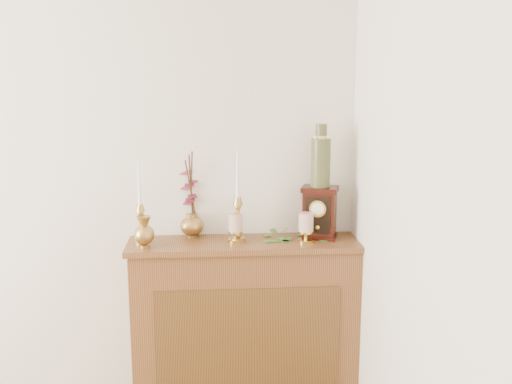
{
  "coord_description": "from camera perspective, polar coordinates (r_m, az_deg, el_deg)",
  "views": [
    {
      "loc": [
        1.23,
        -0.94,
        1.81
      ],
      "look_at": [
        1.45,
        2.05,
        1.2
      ],
      "focal_mm": 42.0,
      "sensor_mm": 36.0,
      "label": 1
    }
  ],
  "objects": [
    {
      "name": "bud_vase",
      "position": [
        3.08,
        -10.6,
        -3.81
      ],
      "size": [
        0.1,
        0.1,
        0.17
      ],
      "rotation": [
        0.0,
        0.0,
        -0.35
      ],
      "color": "#AA8744",
      "rests_on": "console_shelf"
    },
    {
      "name": "candlestick_center",
      "position": [
        3.13,
        -1.74,
        -1.92
      ],
      "size": [
        0.08,
        0.08,
        0.49
      ],
      "rotation": [
        0.0,
        0.0,
        -0.1
      ],
      "color": "#AA8744",
      "rests_on": "console_shelf"
    },
    {
      "name": "pillar_candle_right",
      "position": [
        3.14,
        4.78,
        -3.24
      ],
      "size": [
        0.09,
        0.09,
        0.17
      ],
      "rotation": [
        0.0,
        0.0,
        0.05
      ],
      "color": "gold",
      "rests_on": "console_shelf"
    },
    {
      "name": "console_shelf",
      "position": [
        3.34,
        -1.0,
        -12.84
      ],
      "size": [
        1.24,
        0.34,
        0.93
      ],
      "color": "brown",
      "rests_on": "ground"
    },
    {
      "name": "ivy_garland",
      "position": [
        3.22,
        3.3,
        -4.24
      ],
      "size": [
        0.38,
        0.19,
        0.07
      ],
      "rotation": [
        0.0,
        0.0,
        0.28
      ],
      "color": "#3F752C",
      "rests_on": "console_shelf"
    },
    {
      "name": "candlestick_left",
      "position": [
        3.13,
        -10.93,
        -2.43
      ],
      "size": [
        0.07,
        0.07,
        0.43
      ],
      "rotation": [
        0.0,
        0.0,
        0.38
      ],
      "color": "#AA8744",
      "rests_on": "console_shelf"
    },
    {
      "name": "pillar_candle_left",
      "position": [
        3.15,
        -1.96,
        -3.28
      ],
      "size": [
        0.08,
        0.08,
        0.16
      ],
      "rotation": [
        0.0,
        0.0,
        0.2
      ],
      "color": "gold",
      "rests_on": "console_shelf"
    },
    {
      "name": "ginger_jar",
      "position": [
        3.26,
        -6.28,
        -0.48
      ],
      "size": [
        0.19,
        0.2,
        0.47
      ],
      "rotation": [
        0.0,
        0.0,
        -0.27
      ],
      "color": "#AA8744",
      "rests_on": "console_shelf"
    },
    {
      "name": "ceramic_vase",
      "position": [
        3.17,
        6.17,
        3.16
      ],
      "size": [
        0.1,
        0.1,
        0.33
      ],
      "rotation": [
        0.0,
        0.0,
        -0.34
      ],
      "color": "#193228",
      "rests_on": "mantel_clock"
    },
    {
      "name": "mantel_clock",
      "position": [
        3.22,
        6.06,
        -1.99
      ],
      "size": [
        0.22,
        0.19,
        0.28
      ],
      "rotation": [
        0.0,
        0.0,
        -0.34
      ],
      "color": "#37100B",
      "rests_on": "console_shelf"
    }
  ]
}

